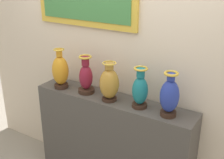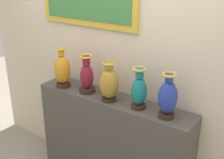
% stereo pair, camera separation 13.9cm
% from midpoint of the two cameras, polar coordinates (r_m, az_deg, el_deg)
% --- Properties ---
extents(display_shelf, '(1.63, 0.31, 1.00)m').
position_cam_midpoint_polar(display_shelf, '(3.00, 1.36, -12.40)').
color(display_shelf, '#4C4742').
rests_on(display_shelf, ground_plane).
extents(back_wall, '(3.73, 0.14, 2.90)m').
position_cam_midpoint_polar(back_wall, '(2.76, 3.85, 6.63)').
color(back_wall, beige).
rests_on(back_wall, ground_plane).
extents(vase_amber, '(0.17, 0.17, 0.41)m').
position_cam_midpoint_polar(vase_amber, '(2.97, -8.41, 1.85)').
color(vase_amber, '#382319').
rests_on(vase_amber, display_shelf).
extents(vase_burgundy, '(0.16, 0.16, 0.38)m').
position_cam_midpoint_polar(vase_burgundy, '(2.83, -3.56, 0.53)').
color(vase_burgundy, '#382319').
rests_on(vase_burgundy, display_shelf).
extents(vase_ochre, '(0.18, 0.18, 0.37)m').
position_cam_midpoint_polar(vase_ochre, '(2.65, 0.85, -0.75)').
color(vase_ochre, '#382319').
rests_on(vase_ochre, display_shelf).
extents(vase_teal, '(0.14, 0.14, 0.37)m').
position_cam_midpoint_polar(vase_teal, '(2.53, 6.89, -2.19)').
color(vase_teal, '#382319').
rests_on(vase_teal, display_shelf).
extents(vase_cobalt, '(0.16, 0.16, 0.39)m').
position_cam_midpoint_polar(vase_cobalt, '(2.40, 12.50, -3.50)').
color(vase_cobalt, '#382319').
rests_on(vase_cobalt, display_shelf).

